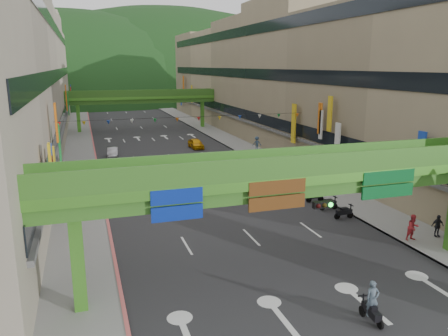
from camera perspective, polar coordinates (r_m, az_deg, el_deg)
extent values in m
cube|color=#28282B|center=(65.60, -8.68, 3.16)|extent=(18.00, 140.00, 0.02)
cube|color=gray|center=(64.78, -18.32, 2.56)|extent=(4.00, 140.00, 0.15)
cube|color=gray|center=(68.19, 0.49, 3.75)|extent=(4.00, 140.00, 0.15)
cube|color=#CC5959|center=(64.78, -16.64, 2.69)|extent=(0.20, 140.00, 0.18)
cube|color=gray|center=(67.62, -1.04, 3.68)|extent=(0.20, 140.00, 0.18)
cube|color=#9E937F|center=(64.39, -26.18, 10.29)|extent=(12.00, 95.00, 19.00)
cube|color=black|center=(64.23, -20.33, 6.05)|extent=(0.08, 90.25, 1.40)
cube|color=black|center=(63.84, -20.77, 11.39)|extent=(0.08, 90.25, 1.40)
cube|color=black|center=(64.01, -21.23, 16.75)|extent=(0.08, 90.25, 1.40)
cube|color=gray|center=(70.21, 6.84, 11.67)|extent=(12.00, 95.00, 19.00)
cube|color=black|center=(68.27, 2.06, 7.25)|extent=(0.08, 90.25, 1.40)
cube|color=black|center=(67.90, 2.11, 12.29)|extent=(0.08, 90.25, 1.40)
cube|color=black|center=(68.05, 2.15, 17.35)|extent=(0.08, 90.25, 1.40)
cube|color=#4C9E2D|center=(23.01, 9.27, -1.09)|extent=(28.00, 2.20, 0.50)
cube|color=#387223|center=(23.16, 9.21, -2.53)|extent=(28.00, 1.76, 0.70)
cube|color=#4C9E2D|center=(21.74, -18.52, -11.90)|extent=(0.60, 0.60, 4.80)
cube|color=#387223|center=(21.93, 10.58, 0.29)|extent=(28.00, 0.12, 1.10)
cube|color=#387223|center=(23.73, 8.20, 1.37)|extent=(28.00, 0.12, 1.10)
cube|color=navy|center=(20.08, -6.15, -4.92)|extent=(2.40, 0.12, 1.50)
cube|color=#593314|center=(21.59, 6.96, -3.63)|extent=(3.00, 0.12, 1.50)
cube|color=#0C5926|center=(24.96, 20.64, -2.08)|extent=(3.20, 0.12, 1.50)
cube|color=black|center=(22.79, 12.81, -4.66)|extent=(1.10, 0.28, 0.35)
cube|color=#4C9E2D|center=(79.65, -10.63, 9.02)|extent=(28.00, 2.20, 0.50)
cube|color=#387223|center=(79.69, -10.61, 8.59)|extent=(28.00, 1.76, 0.70)
cube|color=#4C9E2D|center=(79.29, -18.47, 6.11)|extent=(0.60, 0.60, 4.80)
cube|color=#4C9E2D|center=(82.10, -2.85, 7.00)|extent=(0.60, 0.60, 4.80)
cube|color=#387223|center=(78.57, -10.55, 9.55)|extent=(28.00, 0.12, 1.10)
cube|color=#387223|center=(80.62, -10.75, 9.63)|extent=(28.00, 0.12, 1.10)
ellipsoid|color=#1C4419|center=(174.21, -19.73, 8.79)|extent=(168.00, 140.00, 112.00)
ellipsoid|color=#1C4419|center=(197.30, -7.76, 9.88)|extent=(208.00, 176.00, 128.00)
cylinder|color=black|center=(45.27, -4.73, 6.67)|extent=(26.00, 0.03, 0.03)
cone|color=red|center=(44.17, -20.77, 5.36)|extent=(0.36, 0.36, 0.40)
cone|color=gold|center=(44.11, -17.82, 5.58)|extent=(0.36, 0.36, 0.40)
cone|color=#193FB2|center=(44.18, -14.86, 5.78)|extent=(0.36, 0.36, 0.40)
cone|color=silver|center=(44.36, -11.92, 5.96)|extent=(0.36, 0.36, 0.40)
cone|color=#198C33|center=(44.65, -9.00, 6.13)|extent=(0.36, 0.36, 0.40)
cone|color=orange|center=(45.06, -6.13, 6.28)|extent=(0.36, 0.36, 0.40)
cone|color=red|center=(45.57, -3.32, 6.42)|extent=(0.36, 0.36, 0.40)
cone|color=gold|center=(46.20, -0.58, 6.53)|extent=(0.36, 0.36, 0.40)
cone|color=#193FB2|center=(46.92, 2.09, 6.63)|extent=(0.36, 0.36, 0.40)
cone|color=silver|center=(47.75, 4.67, 6.71)|extent=(0.36, 0.36, 0.40)
cone|color=#198C33|center=(48.66, 7.16, 6.77)|extent=(0.36, 0.36, 0.40)
cone|color=orange|center=(49.66, 9.55, 6.82)|extent=(0.36, 0.36, 0.40)
cube|color=black|center=(21.81, 18.70, -17.31)|extent=(0.53, 1.34, 0.35)
cube|color=black|center=(21.69, 18.75, -16.73)|extent=(0.37, 0.59, 0.18)
cube|color=black|center=(21.90, 17.76, -15.59)|extent=(0.55, 0.14, 0.06)
cylinder|color=black|center=(22.29, 17.61, -17.40)|extent=(0.17, 0.51, 0.50)
cylinder|color=black|center=(21.64, 19.71, -18.57)|extent=(0.17, 0.51, 0.50)
imported|color=#465563|center=(21.50, 18.83, -15.84)|extent=(0.66, 0.48, 1.67)
cube|color=black|center=(41.82, -2.31, -1.74)|extent=(0.47, 1.33, 0.35)
cube|color=black|center=(41.75, -2.31, -1.41)|extent=(0.35, 0.58, 0.18)
cube|color=black|center=(42.22, -2.45, -0.90)|extent=(0.55, 0.11, 0.06)
cylinder|color=black|center=(42.42, -2.44, -1.95)|extent=(0.15, 0.51, 0.50)
cylinder|color=black|center=(41.38, -2.16, -2.34)|extent=(0.15, 0.51, 0.50)
imported|color=brown|center=(41.65, -2.31, -0.88)|extent=(0.88, 0.72, 1.70)
cube|color=gray|center=(43.43, -13.69, -1.55)|extent=(0.54, 1.34, 0.35)
cube|color=gray|center=(43.37, -13.71, -1.23)|extent=(0.38, 0.59, 0.18)
cube|color=gray|center=(43.83, -13.90, -0.75)|extent=(0.55, 0.14, 0.06)
cylinder|color=black|center=(44.03, -13.84, -1.76)|extent=(0.18, 0.51, 0.50)
cylinder|color=black|center=(42.99, -13.50, -2.10)|extent=(0.18, 0.51, 0.50)
imported|color=#2B333D|center=(43.29, -13.74, -0.80)|extent=(0.97, 0.52, 1.57)
cube|color=maroon|center=(46.80, -6.81, -0.19)|extent=(0.54, 1.34, 0.35)
cube|color=maroon|center=(46.74, -6.81, 0.10)|extent=(0.38, 0.59, 0.18)
cube|color=maroon|center=(47.22, -6.85, 0.55)|extent=(0.55, 0.14, 0.06)
cylinder|color=black|center=(47.41, -6.83, -0.39)|extent=(0.17, 0.51, 0.50)
cylinder|color=black|center=(46.34, -6.76, -0.71)|extent=(0.17, 0.51, 0.50)
imported|color=#474750|center=(46.67, -6.82, 0.49)|extent=(0.82, 0.60, 1.55)
cube|color=black|center=(34.45, 15.40, -5.55)|extent=(1.32, 0.44, 0.35)
cube|color=black|center=(34.38, 15.43, -5.15)|extent=(0.57, 0.34, 0.18)
cube|color=black|center=(34.57, 16.25, -4.67)|extent=(0.10, 0.55, 0.06)
cylinder|color=black|center=(34.81, 16.17, -5.92)|extent=(0.51, 0.13, 0.50)
cylinder|color=black|center=(34.29, 14.57, -6.12)|extent=(0.51, 0.13, 0.50)
cube|color=black|center=(36.21, 13.51, -4.51)|extent=(1.32, 0.44, 0.35)
cube|color=black|center=(36.13, 13.53, -4.14)|extent=(0.57, 0.34, 0.18)
cube|color=black|center=(36.31, 14.32, -3.68)|extent=(0.10, 0.55, 0.06)
cylinder|color=black|center=(36.55, 14.25, -4.88)|extent=(0.51, 0.13, 0.50)
cylinder|color=black|center=(36.05, 12.70, -5.05)|extent=(0.51, 0.13, 0.50)
cube|color=black|center=(38.01, 11.79, -3.57)|extent=(1.32, 0.44, 0.35)
cube|color=black|center=(37.94, 11.81, -3.21)|extent=(0.57, 0.34, 0.18)
cube|color=black|center=(38.10, 12.57, -2.78)|extent=(0.10, 0.55, 0.06)
cylinder|color=black|center=(38.33, 12.51, -3.93)|extent=(0.51, 0.13, 0.50)
cylinder|color=black|center=(37.86, 11.02, -4.07)|extent=(0.51, 0.13, 0.50)
cube|color=black|center=(39.85, 10.23, -2.71)|extent=(1.32, 0.44, 0.35)
cube|color=black|center=(39.78, 10.25, -2.37)|extent=(0.57, 0.34, 0.18)
cube|color=black|center=(39.94, 10.98, -1.96)|extent=(0.10, 0.55, 0.06)
cylinder|color=black|center=(40.15, 10.93, -3.07)|extent=(0.51, 0.13, 0.50)
cylinder|color=black|center=(39.71, 9.49, -3.19)|extent=(0.51, 0.13, 0.50)
cube|color=black|center=(41.72, 8.82, -1.93)|extent=(1.32, 0.44, 0.35)
cube|color=black|center=(41.66, 8.83, -1.60)|extent=(0.57, 0.34, 0.18)
cube|color=black|center=(41.81, 9.54, -1.22)|extent=(0.10, 0.55, 0.06)
cylinder|color=black|center=(42.01, 9.50, -2.27)|extent=(0.51, 0.13, 0.50)
cylinder|color=black|center=(41.60, 8.10, -2.38)|extent=(0.51, 0.13, 0.50)
cube|color=black|center=(43.63, 7.53, -1.21)|extent=(1.32, 0.44, 0.35)
cube|color=black|center=(43.57, 7.54, -0.89)|extent=(0.57, 0.34, 0.18)
cube|color=black|center=(43.71, 8.22, -0.53)|extent=(0.10, 0.55, 0.06)
cylinder|color=black|center=(43.90, 8.18, -1.54)|extent=(0.51, 0.13, 0.50)
cylinder|color=black|center=(43.51, 6.84, -1.64)|extent=(0.51, 0.13, 0.50)
imported|color=#A9A7AF|center=(57.06, -14.33, 1.99)|extent=(1.61, 3.79, 1.22)
imported|color=#E29E0D|center=(61.31, -3.70, 3.21)|extent=(1.71, 4.02, 1.35)
imported|color=red|center=(31.46, 23.44, -7.39)|extent=(0.85, 0.67, 1.75)
imported|color=black|center=(32.82, 26.08, -7.04)|extent=(0.93, 0.49, 1.51)
imported|color=#31475D|center=(59.08, 4.31, 3.07)|extent=(0.98, 0.74, 1.88)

